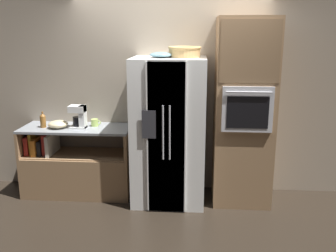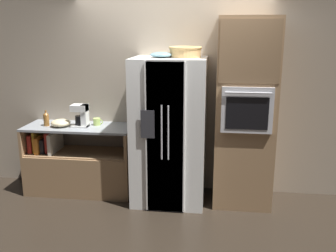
{
  "view_description": "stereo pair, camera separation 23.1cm",
  "coord_description": "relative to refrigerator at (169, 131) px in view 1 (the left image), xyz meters",
  "views": [
    {
      "loc": [
        0.34,
        -4.42,
        2.13
      ],
      "look_at": [
        0.0,
        -0.03,
        1.0
      ],
      "focal_mm": 40.0,
      "sensor_mm": 36.0,
      "label": 1
    },
    {
      "loc": [
        0.57,
        -4.39,
        2.13
      ],
      "look_at": [
        0.0,
        -0.03,
        1.0
      ],
      "focal_mm": 40.0,
      "sensor_mm": 36.0,
      "label": 2
    }
  ],
  "objects": [
    {
      "name": "ground_plane",
      "position": [
        -0.01,
        -0.06,
        -0.91
      ],
      "size": [
        20.0,
        20.0,
        0.0
      ],
      "primitive_type": "plane",
      "color": "black"
    },
    {
      "name": "wall_back",
      "position": [
        -0.01,
        0.42,
        0.49
      ],
      "size": [
        12.0,
        0.06,
        2.8
      ],
      "color": "tan",
      "rests_on": "ground_plane"
    },
    {
      "name": "counter_left",
      "position": [
        -1.23,
        0.1,
        -0.57
      ],
      "size": [
        1.41,
        0.58,
        0.91
      ],
      "color": "#93704C",
      "rests_on": "ground_plane"
    },
    {
      "name": "refrigerator",
      "position": [
        0.0,
        0.0,
        0.0
      ],
      "size": [
        0.89,
        0.81,
        1.81
      ],
      "color": "white",
      "rests_on": "ground_plane"
    },
    {
      "name": "wall_oven",
      "position": [
        0.91,
        0.06,
        0.24
      ],
      "size": [
        0.7,
        0.71,
        2.29
      ],
      "color": "#93704C",
      "rests_on": "ground_plane"
    },
    {
      "name": "wicker_basket",
      "position": [
        0.18,
        0.06,
        0.98
      ],
      "size": [
        0.4,
        0.4,
        0.13
      ],
      "color": "tan",
      "rests_on": "refrigerator"
    },
    {
      "name": "fruit_bowl",
      "position": [
        -0.09,
        -0.03,
        0.94
      ],
      "size": [
        0.27,
        0.27,
        0.06
      ],
      "color": "#668C99",
      "rests_on": "refrigerator"
    },
    {
      "name": "bottle_tall",
      "position": [
        -1.16,
        0.22,
        0.1
      ],
      "size": [
        0.07,
        0.07,
        0.22
      ],
      "color": "silver",
      "rests_on": "counter_left"
    },
    {
      "name": "bottle_short",
      "position": [
        -1.63,
        0.06,
        0.1
      ],
      "size": [
        0.07,
        0.07,
        0.21
      ],
      "color": "brown",
      "rests_on": "counter_left"
    },
    {
      "name": "mug",
      "position": [
        -0.98,
        0.17,
        0.05
      ],
      "size": [
        0.13,
        0.09,
        0.09
      ],
      "color": "#B2D166",
      "rests_on": "counter_left"
    },
    {
      "name": "mixing_bowl",
      "position": [
        -1.43,
        0.04,
        0.05
      ],
      "size": [
        0.25,
        0.25,
        0.1
      ],
      "color": "beige",
      "rests_on": "counter_left"
    },
    {
      "name": "coffee_maker",
      "position": [
        -1.15,
        0.06,
        0.16
      ],
      "size": [
        0.2,
        0.16,
        0.29
      ],
      "color": "white",
      "rests_on": "counter_left"
    }
  ]
}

